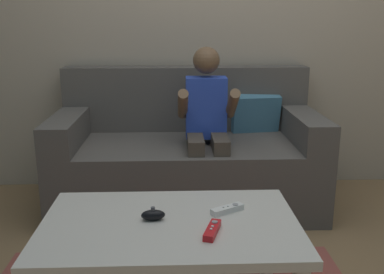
{
  "coord_description": "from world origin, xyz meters",
  "views": [
    {
      "loc": [
        -0.31,
        -1.61,
        1.19
      ],
      "look_at": [
        -0.23,
        0.54,
        0.62
      ],
      "focal_mm": 41.49,
      "sensor_mm": 36.0,
      "label": 1
    }
  ],
  "objects_px": {
    "coffee_table": "(170,239)",
    "game_remote_red_near_edge": "(212,230)",
    "game_remote_white_far_corner": "(227,209)",
    "person_seated_on_couch": "(207,123)",
    "nunchuk_black": "(153,215)",
    "couch": "(188,157)"
  },
  "relations": [
    {
      "from": "coffee_table",
      "to": "game_remote_red_near_edge",
      "type": "height_order",
      "value": "game_remote_red_near_edge"
    },
    {
      "from": "game_remote_red_near_edge",
      "to": "game_remote_white_far_corner",
      "type": "bearing_deg",
      "value": 66.95
    },
    {
      "from": "person_seated_on_couch",
      "to": "game_remote_red_near_edge",
      "type": "distance_m",
      "value": 1.18
    },
    {
      "from": "game_remote_red_near_edge",
      "to": "nunchuk_black",
      "type": "height_order",
      "value": "nunchuk_black"
    },
    {
      "from": "nunchuk_black",
      "to": "game_remote_white_far_corner",
      "type": "bearing_deg",
      "value": 11.34
    },
    {
      "from": "coffee_table",
      "to": "nunchuk_black",
      "type": "bearing_deg",
      "value": 164.74
    },
    {
      "from": "person_seated_on_couch",
      "to": "coffee_table",
      "type": "relative_size",
      "value": 1.07
    },
    {
      "from": "couch",
      "to": "game_remote_red_near_edge",
      "type": "relative_size",
      "value": 11.54
    },
    {
      "from": "nunchuk_black",
      "to": "game_remote_red_near_edge",
      "type": "bearing_deg",
      "value": -28.52
    },
    {
      "from": "game_remote_red_near_edge",
      "to": "person_seated_on_couch",
      "type": "bearing_deg",
      "value": 86.84
    },
    {
      "from": "person_seated_on_couch",
      "to": "nunchuk_black",
      "type": "relative_size",
      "value": 11.11
    },
    {
      "from": "coffee_table",
      "to": "nunchuk_black",
      "type": "distance_m",
      "value": 0.11
    },
    {
      "from": "couch",
      "to": "game_remote_white_far_corner",
      "type": "distance_m",
      "value": 1.2
    },
    {
      "from": "couch",
      "to": "game_remote_red_near_edge",
      "type": "xyz_separation_m",
      "value": [
        0.04,
        -1.35,
        0.16
      ]
    },
    {
      "from": "couch",
      "to": "game_remote_red_near_edge",
      "type": "height_order",
      "value": "couch"
    },
    {
      "from": "couch",
      "to": "person_seated_on_couch",
      "type": "bearing_deg",
      "value": -59.6
    },
    {
      "from": "couch",
      "to": "game_remote_white_far_corner",
      "type": "relative_size",
      "value": 11.99
    },
    {
      "from": "person_seated_on_couch",
      "to": "coffee_table",
      "type": "bearing_deg",
      "value": -101.35
    },
    {
      "from": "couch",
      "to": "coffee_table",
      "type": "bearing_deg",
      "value": -94.81
    },
    {
      "from": "person_seated_on_couch",
      "to": "game_remote_red_near_edge",
      "type": "bearing_deg",
      "value": -93.16
    },
    {
      "from": "game_remote_red_near_edge",
      "to": "nunchuk_black",
      "type": "xyz_separation_m",
      "value": [
        -0.21,
        0.12,
        0.01
      ]
    },
    {
      "from": "coffee_table",
      "to": "nunchuk_black",
      "type": "xyz_separation_m",
      "value": [
        -0.06,
        0.02,
        0.09
      ]
    }
  ]
}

